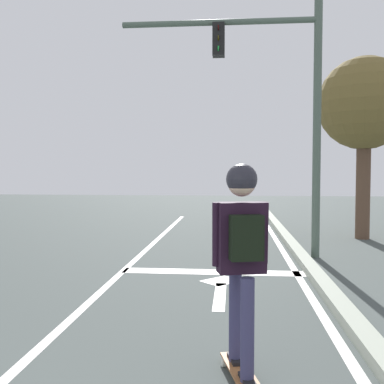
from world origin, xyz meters
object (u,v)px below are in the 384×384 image
Objects in this scene: skateboard at (241,372)px; roadside_tree at (365,105)px; skater at (242,240)px; traffic_signal_mast at (274,86)px.

roadside_tree reaches higher than skateboard.
skater reaches higher than skateboard.
skateboard is 6.43m from traffic_signal_mast.
skateboard is 0.15× the size of traffic_signal_mast.
skater is at bearing -76.03° from skateboard.
skater is 0.38× the size of roadside_tree.
traffic_signal_mast reaches higher than skateboard.
skater is at bearing -111.80° from roadside_tree.
traffic_signal_mast is (0.74, 5.44, 2.24)m from skater.
skateboard is 1.12m from skater.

